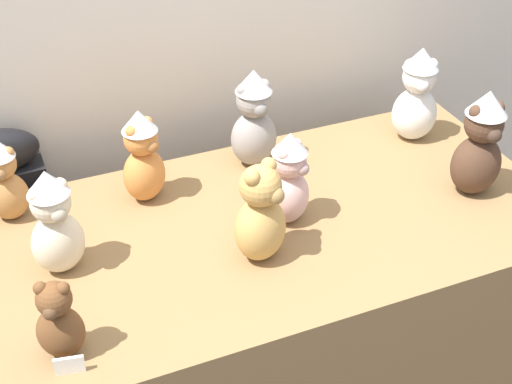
{
  "coord_description": "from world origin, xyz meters",
  "views": [
    {
      "loc": [
        -0.66,
        -1.32,
        2.12
      ],
      "look_at": [
        0.0,
        0.25,
        0.91
      ],
      "focal_mm": 51.43,
      "sensor_mm": 36.0,
      "label": 1
    }
  ],
  "objects_px": {
    "teddy_bear_blush": "(289,179)",
    "teddy_bear_snow": "(417,96)",
    "teddy_bear_ginger": "(143,157)",
    "teddy_bear_chestnut": "(59,322)",
    "teddy_bear_cocoa": "(480,144)",
    "teddy_bear_cream": "(55,223)",
    "instrument_case": "(18,247)",
    "teddy_bear_ash": "(254,119)",
    "display_table": "(256,321)",
    "teddy_bear_caramel": "(4,180)",
    "teddy_bear_honey": "(261,215)"
  },
  "relations": [
    {
      "from": "teddy_bear_ginger",
      "to": "teddy_bear_chestnut",
      "type": "xyz_separation_m",
      "value": [
        -0.35,
        -0.54,
        -0.05
      ]
    },
    {
      "from": "instrument_case",
      "to": "teddy_bear_snow",
      "type": "height_order",
      "value": "teddy_bear_snow"
    },
    {
      "from": "teddy_bear_cream",
      "to": "teddy_bear_blush",
      "type": "xyz_separation_m",
      "value": [
        0.66,
        -0.04,
        -0.01
      ]
    },
    {
      "from": "teddy_bear_ginger",
      "to": "teddy_bear_cocoa",
      "type": "bearing_deg",
      "value": -52.72
    },
    {
      "from": "display_table",
      "to": "teddy_bear_ginger",
      "type": "height_order",
      "value": "teddy_bear_ginger"
    },
    {
      "from": "teddy_bear_honey",
      "to": "teddy_bear_chestnut",
      "type": "bearing_deg",
      "value": 164.28
    },
    {
      "from": "display_table",
      "to": "teddy_bear_ginger",
      "type": "relative_size",
      "value": 6.02
    },
    {
      "from": "teddy_bear_cocoa",
      "to": "teddy_bear_snow",
      "type": "distance_m",
      "value": 0.35
    },
    {
      "from": "teddy_bear_blush",
      "to": "teddy_bear_snow",
      "type": "distance_m",
      "value": 0.65
    },
    {
      "from": "teddy_bear_blush",
      "to": "teddy_bear_caramel",
      "type": "xyz_separation_m",
      "value": [
        -0.76,
        0.33,
        -0.01
      ]
    },
    {
      "from": "teddy_bear_snow",
      "to": "teddy_bear_ginger",
      "type": "bearing_deg",
      "value": -160.74
    },
    {
      "from": "instrument_case",
      "to": "teddy_bear_ash",
      "type": "distance_m",
      "value": 0.95
    },
    {
      "from": "teddy_bear_cocoa",
      "to": "teddy_bear_blush",
      "type": "height_order",
      "value": "teddy_bear_cocoa"
    },
    {
      "from": "teddy_bear_blush",
      "to": "teddy_bear_ash",
      "type": "height_order",
      "value": "teddy_bear_ash"
    },
    {
      "from": "display_table",
      "to": "teddy_bear_snow",
      "type": "bearing_deg",
      "value": 20.02
    },
    {
      "from": "teddy_bear_cocoa",
      "to": "instrument_case",
      "type": "bearing_deg",
      "value": 156.1
    },
    {
      "from": "teddy_bear_ginger",
      "to": "teddy_bear_snow",
      "type": "distance_m",
      "value": 0.95
    },
    {
      "from": "display_table",
      "to": "teddy_bear_cocoa",
      "type": "bearing_deg",
      "value": -7.95
    },
    {
      "from": "teddy_bear_snow",
      "to": "teddy_bear_ash",
      "type": "bearing_deg",
      "value": -166.59
    },
    {
      "from": "teddy_bear_honey",
      "to": "instrument_case",
      "type": "bearing_deg",
      "value": 101.15
    },
    {
      "from": "display_table",
      "to": "teddy_bear_snow",
      "type": "relative_size",
      "value": 5.45
    },
    {
      "from": "display_table",
      "to": "teddy_bear_ash",
      "type": "xyz_separation_m",
      "value": [
        0.12,
        0.32,
        0.56
      ]
    },
    {
      "from": "teddy_bear_chestnut",
      "to": "teddy_bear_caramel",
      "type": "relative_size",
      "value": 0.82
    },
    {
      "from": "teddy_bear_cocoa",
      "to": "teddy_bear_ginger",
      "type": "xyz_separation_m",
      "value": [
        -0.95,
        0.36,
        -0.02
      ]
    },
    {
      "from": "teddy_bear_blush",
      "to": "teddy_bear_snow",
      "type": "xyz_separation_m",
      "value": [
        0.59,
        0.26,
        0.02
      ]
    },
    {
      "from": "teddy_bear_cream",
      "to": "teddy_bear_caramel",
      "type": "bearing_deg",
      "value": 93.26
    },
    {
      "from": "teddy_bear_ginger",
      "to": "teddy_bear_snow",
      "type": "xyz_separation_m",
      "value": [
        0.95,
        -0.01,
        0.02
      ]
    },
    {
      "from": "teddy_bear_cocoa",
      "to": "teddy_bear_cream",
      "type": "bearing_deg",
      "value": 176.63
    },
    {
      "from": "display_table",
      "to": "teddy_bear_blush",
      "type": "height_order",
      "value": "teddy_bear_blush"
    },
    {
      "from": "instrument_case",
      "to": "teddy_bear_snow",
      "type": "bearing_deg",
      "value": -13.6
    },
    {
      "from": "teddy_bear_snow",
      "to": "teddy_bear_cream",
      "type": "bearing_deg",
      "value": -150.11
    },
    {
      "from": "instrument_case",
      "to": "teddy_bear_cream",
      "type": "bearing_deg",
      "value": -79.55
    },
    {
      "from": "teddy_bear_caramel",
      "to": "teddy_bear_cream",
      "type": "bearing_deg",
      "value": -62.18
    },
    {
      "from": "instrument_case",
      "to": "display_table",
      "type": "bearing_deg",
      "value": -41.08
    },
    {
      "from": "display_table",
      "to": "teddy_bear_ash",
      "type": "bearing_deg",
      "value": 68.56
    },
    {
      "from": "teddy_bear_cream",
      "to": "teddy_bear_ash",
      "type": "bearing_deg",
      "value": 7.67
    },
    {
      "from": "teddy_bear_chestnut",
      "to": "teddy_bear_caramel",
      "type": "xyz_separation_m",
      "value": [
        -0.04,
        0.6,
        0.03
      ]
    },
    {
      "from": "teddy_bear_chestnut",
      "to": "teddy_bear_cream",
      "type": "bearing_deg",
      "value": 103.78
    },
    {
      "from": "teddy_bear_ginger",
      "to": "teddy_bear_blush",
      "type": "xyz_separation_m",
      "value": [
        0.36,
        -0.27,
        -0.0
      ]
    },
    {
      "from": "teddy_bear_ash",
      "to": "teddy_bear_snow",
      "type": "bearing_deg",
      "value": -9.77
    },
    {
      "from": "teddy_bear_honey",
      "to": "teddy_bear_caramel",
      "type": "bearing_deg",
      "value": 113.39
    },
    {
      "from": "teddy_bear_ginger",
      "to": "teddy_bear_caramel",
      "type": "relative_size",
      "value": 1.13
    },
    {
      "from": "teddy_bear_cocoa",
      "to": "teddy_bear_ash",
      "type": "height_order",
      "value": "teddy_bear_cocoa"
    },
    {
      "from": "display_table",
      "to": "teddy_bear_chestnut",
      "type": "distance_m",
      "value": 0.84
    },
    {
      "from": "teddy_bear_snow",
      "to": "teddy_bear_cocoa",
      "type": "bearing_deg",
      "value": -70.8
    },
    {
      "from": "teddy_bear_cocoa",
      "to": "teddy_bear_honey",
      "type": "relative_size",
      "value": 1.15
    },
    {
      "from": "teddy_bear_ginger",
      "to": "teddy_bear_caramel",
      "type": "distance_m",
      "value": 0.4
    },
    {
      "from": "teddy_bear_ginger",
      "to": "teddy_bear_caramel",
      "type": "height_order",
      "value": "teddy_bear_ginger"
    },
    {
      "from": "teddy_bear_cocoa",
      "to": "teddy_bear_chestnut",
      "type": "xyz_separation_m",
      "value": [
        -1.3,
        -0.19,
        -0.07
      ]
    },
    {
      "from": "teddy_bear_blush",
      "to": "instrument_case",
      "type": "bearing_deg",
      "value": 110.96
    }
  ]
}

